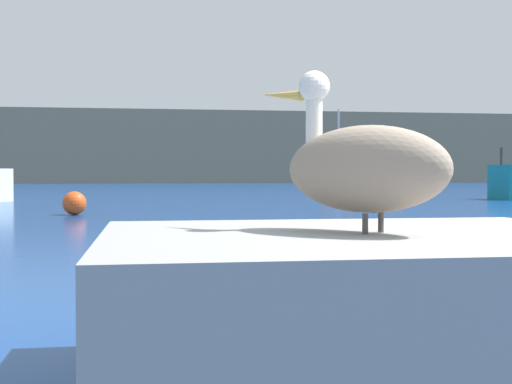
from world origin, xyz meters
TOP-DOWN VIEW (x-y plane):
  - hillside_backdrop at (0.00, 75.67)m, footprint 140.00×15.57m
  - pier_dock at (-1.08, -0.19)m, footprint 2.67×2.11m
  - pelican at (-1.09, -0.18)m, footprint 0.93×1.08m
  - fishing_boat_orange at (11.36, 38.98)m, footprint 5.39×3.00m
  - mooring_buoy at (-4.06, 14.81)m, footprint 0.61×0.61m

SIDE VIEW (x-z plane):
  - mooring_buoy at x=-4.06m, z-range 0.00..0.61m
  - pier_dock at x=-1.08m, z-range 0.00..0.79m
  - fishing_boat_orange at x=11.36m, z-range -1.59..3.55m
  - pelican at x=-1.09m, z-range 0.70..1.56m
  - hillside_backdrop at x=0.00m, z-range 0.00..7.57m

